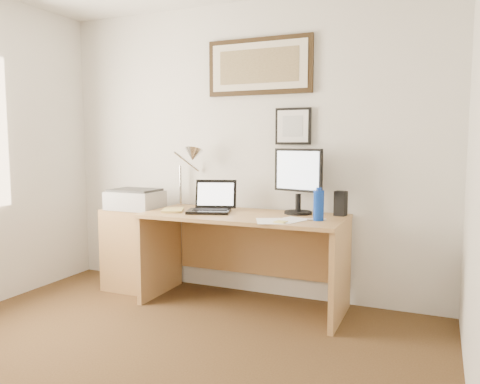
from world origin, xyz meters
The scene contains 17 objects.
wall_back centered at (0.00, 2.00, 1.25)m, with size 3.50×0.02×2.50m, color silver.
side_cabinet centered at (-0.92, 1.68, 0.36)m, with size 0.50×0.40×0.73m, color #9B7041.
water_bottle centered at (0.77, 1.57, 0.86)m, with size 0.08×0.08×0.22m, color #0B2F98.
bottle_cap centered at (0.77, 1.57, 0.98)m, with size 0.04×0.04×0.02m, color #0B2F98.
speaker centered at (0.88, 1.86, 0.85)m, with size 0.09×0.08×0.19m, color black.
paper_sheet_a centered at (0.45, 1.40, 0.75)m, with size 0.19×0.27×0.00m, color white.
paper_sheet_b centered at (0.58, 1.49, 0.75)m, with size 0.19×0.28×0.00m, color white.
sticky_pad centered at (0.55, 1.37, 0.76)m, with size 0.08×0.08×0.01m, color #E3D56B.
marker_pen centered at (0.76, 1.57, 0.76)m, with size 0.02×0.02×0.14m, color silver.
book centered at (-0.53, 1.52, 0.76)m, with size 0.17×0.23×0.02m, color #D9C066.
desk centered at (0.15, 1.72, 0.51)m, with size 1.60×0.70×0.75m.
laptop centered at (-0.14, 1.64, 0.81)m, with size 0.40×0.39×0.26m.
lcd_monitor centered at (0.54, 1.82, 1.04)m, with size 0.41×0.22×0.52m.
printer centered at (-0.89, 1.64, 0.82)m, with size 0.44×0.34×0.18m.
desk_lamp centered at (-0.41, 1.81, 1.19)m, with size 0.29×0.27×0.53m.
picture_large centered at (0.15, 1.97, 1.95)m, with size 0.92×0.04×0.47m.
picture_small centered at (0.45, 1.97, 1.45)m, with size 0.30×0.03×0.30m.
Camera 1 is at (1.57, -1.76, 1.32)m, focal length 35.00 mm.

